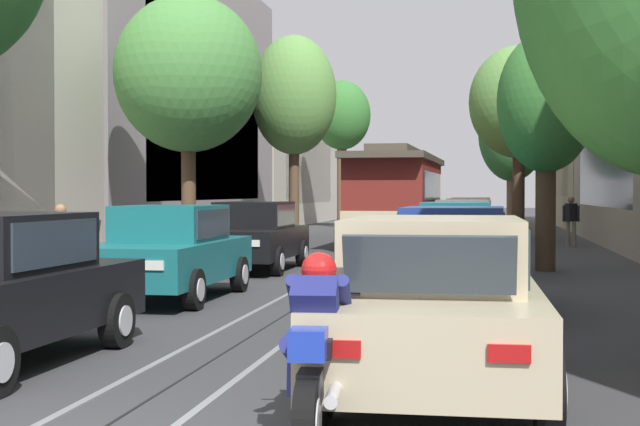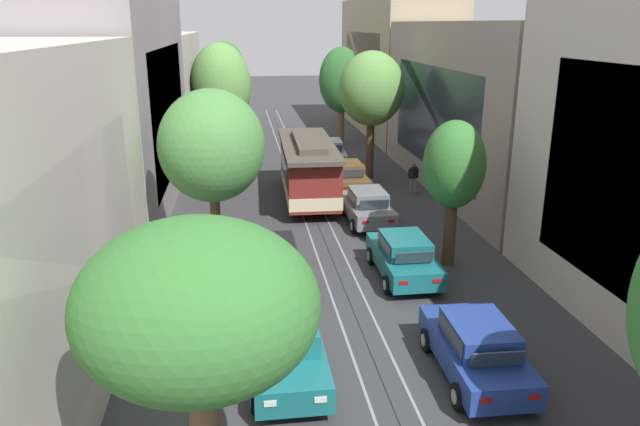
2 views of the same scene
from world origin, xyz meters
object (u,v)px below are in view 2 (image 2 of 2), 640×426
street_tree_kerb_right_fourth (341,81)px  cable_car_trolley (308,170)px  parked_car_black_mid_left (274,263)px  parked_car_white_sixth_right (330,152)px  street_tree_kerb_left_second (212,146)px  parked_car_blue_second_right (476,348)px  street_tree_kerb_left_mid (221,87)px  pedestrian_on_left_pavement (180,320)px  street_tree_kerb_left_near (198,313)px  parked_car_brown_fifth_right (347,176)px  street_tree_kerb_right_second (454,167)px  street_tree_kerb_left_fourth (224,68)px  parked_car_teal_mid_right (404,256)px  street_tree_kerb_right_mid (371,89)px  pedestrian_crossing_far (413,176)px  parked_car_grey_fourth_right (367,206)px  parked_car_teal_second_left (287,349)px

street_tree_kerb_right_fourth → cable_car_trolley: bearing=-105.4°
parked_car_black_mid_left → street_tree_kerb_right_fourth: 26.52m
parked_car_white_sixth_right → street_tree_kerb_left_second: size_ratio=0.66×
street_tree_kerb_right_fourth → parked_car_blue_second_right: bearing=-93.3°
street_tree_kerb_left_mid → pedestrian_on_left_pavement: (-0.91, -17.87, -4.58)m
street_tree_kerb_left_near → parked_car_brown_fifth_right: bearing=74.2°
parked_car_blue_second_right → street_tree_kerb_right_second: street_tree_kerb_right_second is taller
parked_car_white_sixth_right → street_tree_kerb_left_fourth: (-6.65, 7.67, 4.83)m
street_tree_kerb_left_near → street_tree_kerb_right_second: size_ratio=1.09×
street_tree_kerb_left_fourth → pedestrian_on_left_pavement: 30.56m
street_tree_kerb_left_near → pedestrian_on_left_pavement: (-1.08, 6.80, -3.55)m
parked_car_white_sixth_right → street_tree_kerb_left_fourth: 11.24m
parked_car_brown_fifth_right → parked_car_black_mid_left: bearing=-111.5°
street_tree_kerb_left_mid → parked_car_blue_second_right: bearing=-71.8°
street_tree_kerb_left_second → street_tree_kerb_left_mid: 12.67m
street_tree_kerb_left_near → street_tree_kerb_right_second: bearing=54.7°
pedestrian_on_left_pavement → street_tree_kerb_right_fourth: bearing=72.3°
cable_car_trolley → street_tree_kerb_right_second: bearing=-64.8°
parked_car_blue_second_right → street_tree_kerb_left_near: size_ratio=0.74×
parked_car_teal_mid_right → parked_car_black_mid_left: bearing=-179.8°
street_tree_kerb_left_fourth → street_tree_kerb_right_mid: 14.31m
parked_car_teal_mid_right → street_tree_kerb_right_fourth: size_ratio=0.61×
street_tree_kerb_left_near → street_tree_kerb_right_second: 14.47m
cable_car_trolley → parked_car_teal_mid_right: bearing=-77.3°
street_tree_kerb_right_fourth → street_tree_kerb_left_fourth: bearing=174.9°
street_tree_kerb_left_mid → street_tree_kerb_right_mid: 8.46m
parked_car_blue_second_right → street_tree_kerb_right_fourth: bearing=86.7°
parked_car_blue_second_right → street_tree_kerb_right_fourth: size_ratio=0.62×
cable_car_trolley → street_tree_kerb_left_near: bearing=-101.1°
street_tree_kerb_left_near → street_tree_kerb_right_fourth: street_tree_kerb_right_fourth is taller
parked_car_blue_second_right → pedestrian_crossing_far: bearing=79.2°
street_tree_kerb_left_second → pedestrian_crossing_far: (10.04, 9.66, -3.76)m
street_tree_kerb_right_fourth → pedestrian_on_left_pavement: (-9.41, -29.41, -3.77)m
parked_car_grey_fourth_right → street_tree_kerb_right_fourth: 19.62m
parked_car_teal_mid_right → street_tree_kerb_left_near: bearing=-120.4°
pedestrian_crossing_far → street_tree_kerb_left_second: bearing=-136.1°
street_tree_kerb_left_near → cable_car_trolley: size_ratio=0.65×
parked_car_grey_fourth_right → street_tree_kerb_left_fourth: 21.50m
parked_car_black_mid_left → pedestrian_crossing_far: 13.55m
parked_car_teal_second_left → parked_car_teal_mid_right: bearing=51.6°
street_tree_kerb_left_second → street_tree_kerb_left_mid: (0.05, 12.64, 0.76)m
street_tree_kerb_right_mid → street_tree_kerb_right_fourth: size_ratio=1.02×
street_tree_kerb_left_near → street_tree_kerb_right_mid: 26.76m
parked_car_white_sixth_right → street_tree_kerb_right_fourth: street_tree_kerb_right_fourth is taller
street_tree_kerb_right_fourth → parked_car_brown_fifth_right: bearing=-98.0°
parked_car_teal_second_left → street_tree_kerb_left_mid: street_tree_kerb_left_mid is taller
parked_car_blue_second_right → parked_car_brown_fifth_right: size_ratio=1.00×
street_tree_kerb_left_second → parked_car_white_sixth_right: bearing=68.9°
parked_car_grey_fourth_right → parked_car_teal_second_left: bearing=-110.9°
street_tree_kerb_right_mid → pedestrian_on_left_pavement: (-9.33, -18.64, -4.24)m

